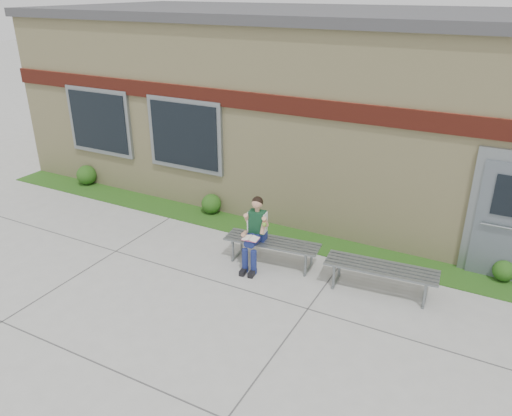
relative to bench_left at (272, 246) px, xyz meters
The scene contains 9 objects.
ground 1.58m from the bench_left, 84.54° to the right, with size 80.00×80.00×0.00m, color #9E9E99.
grass_strip 1.13m from the bench_left, 82.22° to the left, with size 16.00×0.80×0.02m, color #264B14.
school_building 4.79m from the bench_left, 88.13° to the left, with size 16.20×6.22×4.20m.
bench_left is the anchor object (origin of this frame).
bench_right 2.00m from the bench_left, ahead, with size 1.87×0.68×0.48m.
girl 0.46m from the bench_left, 142.44° to the right, with size 0.48×0.78×1.29m.
shrub_west 6.08m from the bench_left, 167.47° to the left, with size 0.49×0.49×0.49m, color #264B14.
shrub_mid 2.54m from the bench_left, 148.62° to the left, with size 0.44×0.44×0.44m, color #264B14.
shrub_east 4.03m from the bench_left, 19.15° to the left, with size 0.37×0.37×0.37m, color #264B14.
Camera 1 is at (3.35, -5.68, 4.70)m, focal length 35.00 mm.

